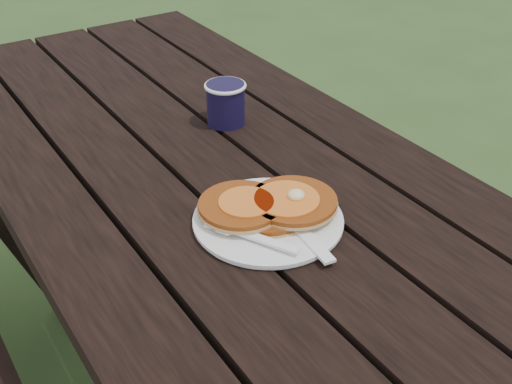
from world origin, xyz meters
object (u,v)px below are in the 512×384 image
picnic_table (227,321)px  pancake_stack (269,205)px  coffee_cup (226,101)px  plate (268,221)px

picnic_table → pancake_stack: pancake_stack is taller
pancake_stack → coffee_cup: size_ratio=2.49×
plate → pancake_stack: size_ratio=1.08×
picnic_table → plate: 0.43m
plate → pancake_stack: (0.01, 0.01, 0.02)m
plate → pancake_stack: 0.03m
plate → coffee_cup: size_ratio=2.70×
plate → pancake_stack: pancake_stack is taller
coffee_cup → pancake_stack: bearing=-109.7°
pancake_stack → coffee_cup: coffee_cup is taller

